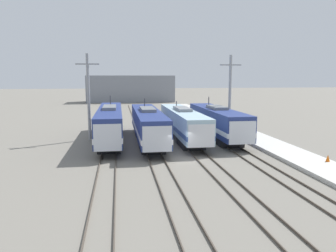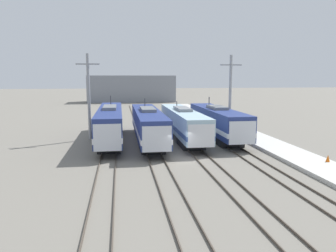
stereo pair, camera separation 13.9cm
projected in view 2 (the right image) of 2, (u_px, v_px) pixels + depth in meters
ground_plane at (180, 159)px, 31.27m from camera, size 400.00×400.00×0.00m
rail_pair_far_left at (108, 161)px, 30.28m from camera, size 1.51×120.00×0.15m
rail_pair_center_left at (156, 159)px, 30.94m from camera, size 1.51×120.00×0.15m
rail_pair_center_right at (203, 158)px, 31.59m from camera, size 1.51×120.00×0.15m
rail_pair_far_right at (247, 156)px, 32.24m from camera, size 1.51×120.00×0.15m
locomotive_far_left at (110, 124)px, 39.47m from camera, size 2.84×20.00×5.31m
locomotive_center_left at (148, 125)px, 38.92m from camera, size 2.99×19.56×4.99m
locomotive_center_right at (183, 123)px, 40.77m from camera, size 2.93×19.44×4.49m
locomotive_far_right at (218, 122)px, 41.55m from camera, size 3.12×17.85×5.05m
catenary_tower_left at (89, 96)px, 40.30m from camera, size 2.84×0.36×10.61m
catenary_tower_right at (230, 95)px, 42.93m from camera, size 2.84×0.36×10.61m
platform at (290, 153)px, 32.88m from camera, size 4.00×120.00×0.34m
traffic_cone at (328, 158)px, 28.97m from camera, size 0.37×0.37×0.63m
depot_building at (131, 89)px, 103.60m from camera, size 26.99×9.50×8.24m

